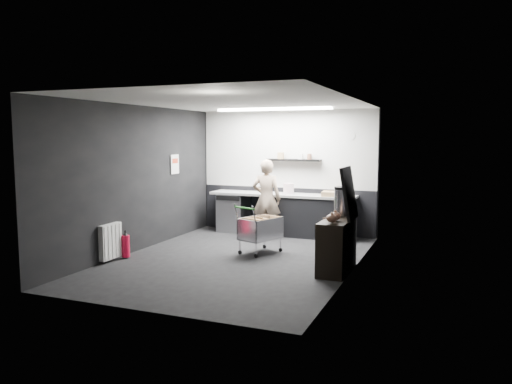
% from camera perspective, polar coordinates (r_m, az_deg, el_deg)
% --- Properties ---
extents(floor, '(5.50, 5.50, 0.00)m').
position_cam_1_polar(floor, '(8.71, -2.27, -7.76)').
color(floor, black).
rests_on(floor, ground).
extents(ceiling, '(5.50, 5.50, 0.00)m').
position_cam_1_polar(ceiling, '(8.47, -2.35, 10.26)').
color(ceiling, silver).
rests_on(ceiling, wall_back).
extents(wall_back, '(5.50, 0.00, 5.50)m').
position_cam_1_polar(wall_back, '(11.04, 3.54, 2.32)').
color(wall_back, black).
rests_on(wall_back, floor).
extents(wall_front, '(5.50, 0.00, 5.50)m').
position_cam_1_polar(wall_front, '(6.09, -12.96, -1.08)').
color(wall_front, black).
rests_on(wall_front, floor).
extents(wall_left, '(0.00, 5.50, 5.50)m').
position_cam_1_polar(wall_left, '(9.48, -13.42, 1.50)').
color(wall_left, black).
rests_on(wall_left, floor).
extents(wall_right, '(0.00, 5.50, 5.50)m').
position_cam_1_polar(wall_right, '(7.88, 11.07, 0.61)').
color(wall_right, black).
rests_on(wall_right, floor).
extents(kitchen_wall_panel, '(3.95, 0.02, 1.70)m').
position_cam_1_polar(kitchen_wall_panel, '(11.00, 3.53, 4.91)').
color(kitchen_wall_panel, silver).
rests_on(kitchen_wall_panel, wall_back).
extents(dado_panel, '(3.95, 0.02, 1.00)m').
position_cam_1_polar(dado_panel, '(11.11, 3.48, -2.06)').
color(dado_panel, black).
rests_on(dado_panel, wall_back).
extents(floating_shelf, '(1.20, 0.22, 0.04)m').
position_cam_1_polar(floating_shelf, '(10.84, 4.34, 3.67)').
color(floating_shelf, black).
rests_on(floating_shelf, wall_back).
extents(wall_clock, '(0.20, 0.03, 0.20)m').
position_cam_1_polar(wall_clock, '(10.63, 10.75, 6.38)').
color(wall_clock, silver).
rests_on(wall_clock, wall_back).
extents(poster, '(0.02, 0.30, 0.40)m').
position_cam_1_polar(poster, '(10.54, -9.27, 3.15)').
color(poster, white).
rests_on(poster, wall_left).
extents(poster_red_band, '(0.02, 0.22, 0.10)m').
position_cam_1_polar(poster_red_band, '(10.53, -9.26, 3.53)').
color(poster_red_band, red).
rests_on(poster_red_band, poster).
extents(radiator, '(0.10, 0.50, 0.60)m').
position_cam_1_polar(radiator, '(8.87, -16.30, -5.44)').
color(radiator, silver).
rests_on(radiator, wall_left).
extents(ceiling_strip, '(2.40, 0.20, 0.04)m').
position_cam_1_polar(ceiling_strip, '(10.18, 1.98, 9.43)').
color(ceiling_strip, white).
rests_on(ceiling_strip, ceiling).
extents(prep_counter, '(3.20, 0.61, 0.90)m').
position_cam_1_polar(prep_counter, '(10.79, 3.64, -2.55)').
color(prep_counter, black).
rests_on(prep_counter, floor).
extents(person, '(0.65, 0.48, 1.66)m').
position_cam_1_polar(person, '(10.42, 1.20, -0.79)').
color(person, beige).
rests_on(person, floor).
extents(shopping_cart, '(0.75, 0.98, 0.89)m').
position_cam_1_polar(shopping_cart, '(9.12, 0.49, -4.39)').
color(shopping_cart, silver).
rests_on(shopping_cart, floor).
extents(sideboard, '(0.47, 1.11, 1.66)m').
position_cam_1_polar(sideboard, '(8.00, 9.36, -5.20)').
color(sideboard, black).
rests_on(sideboard, floor).
extents(fire_extinguisher, '(0.14, 0.14, 0.47)m').
position_cam_1_polar(fire_extinguisher, '(9.07, -14.67, -5.91)').
color(fire_extinguisher, red).
rests_on(fire_extinguisher, floor).
extents(cardboard_box, '(0.50, 0.40, 0.09)m').
position_cam_1_polar(cardboard_box, '(10.40, 8.90, -0.21)').
color(cardboard_box, '#A28256').
rests_on(cardboard_box, prep_counter).
extents(pink_tub, '(0.23, 0.23, 0.23)m').
position_cam_1_polar(pink_tub, '(10.71, 3.75, 0.39)').
color(pink_tub, silver).
rests_on(pink_tub, prep_counter).
extents(white_container, '(0.23, 0.21, 0.16)m').
position_cam_1_polar(white_container, '(10.82, 1.27, 0.30)').
color(white_container, silver).
rests_on(white_container, prep_counter).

